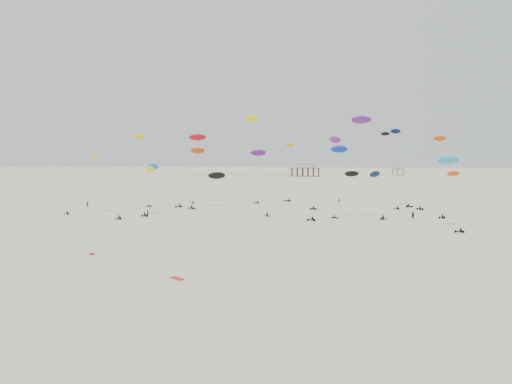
% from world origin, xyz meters
% --- Properties ---
extents(ground_plane, '(900.00, 900.00, 0.00)m').
position_xyz_m(ground_plane, '(0.00, 200.00, 0.00)').
color(ground_plane, beige).
extents(pavilion_main, '(21.00, 13.00, 9.80)m').
position_xyz_m(pavilion_main, '(-10.00, 350.00, 4.22)').
color(pavilion_main, brown).
rests_on(pavilion_main, ground).
extents(pavilion_small, '(9.00, 7.00, 8.00)m').
position_xyz_m(pavilion_small, '(60.00, 380.00, 3.49)').
color(pavilion_small, brown).
rests_on(pavilion_small, ground).
extents(pier_fence, '(80.20, 0.20, 1.50)m').
position_xyz_m(pier_fence, '(-62.00, 350.00, 0.77)').
color(pier_fence, black).
rests_on(pier_fence, ground).
extents(rig_0, '(10.22, 15.07, 23.88)m').
position_xyz_m(rig_0, '(45.52, 130.19, 13.46)').
color(rig_0, black).
rests_on(rig_0, ground).
extents(rig_1, '(5.07, 16.09, 17.30)m').
position_xyz_m(rig_1, '(-31.97, 95.17, 7.07)').
color(rig_1, black).
rests_on(rig_1, ground).
extents(rig_2, '(9.44, 11.18, 18.99)m').
position_xyz_m(rig_2, '(16.77, 99.14, 12.25)').
color(rig_2, black).
rests_on(rig_2, ground).
extents(rig_3, '(7.36, 5.62, 25.87)m').
position_xyz_m(rig_3, '(-2.16, 101.42, 16.76)').
color(rig_3, black).
rests_on(rig_3, ground).
extents(rig_4, '(6.05, 6.05, 21.41)m').
position_xyz_m(rig_4, '(-31.42, 95.80, 15.50)').
color(rig_4, black).
rests_on(rig_4, ground).
extents(rig_5, '(6.50, 8.88, 12.12)m').
position_xyz_m(rig_5, '(45.72, 106.57, 6.71)').
color(rig_5, black).
rests_on(rig_5, ground).
extents(rig_6, '(9.28, 10.55, 21.50)m').
position_xyz_m(rig_6, '(15.84, 122.39, 16.15)').
color(rig_6, black).
rests_on(rig_6, ground).
extents(rig_7, '(7.03, 11.96, 14.08)m').
position_xyz_m(rig_7, '(20.81, 105.67, 8.36)').
color(rig_7, black).
rests_on(rig_7, ground).
extents(rig_8, '(8.94, 6.94, 25.40)m').
position_xyz_m(rig_8, '(24.93, 101.14, 19.15)').
color(rig_8, black).
rests_on(rig_8, ground).
extents(rig_9, '(4.39, 15.17, 21.33)m').
position_xyz_m(rig_9, '(0.62, 149.21, 12.92)').
color(rig_9, black).
rests_on(rig_9, ground).
extents(rig_10, '(4.74, 12.20, 16.58)m').
position_xyz_m(rig_10, '(42.31, 88.22, 11.74)').
color(rig_10, black).
rests_on(rig_10, ground).
extents(rig_11, '(6.81, 5.00, 23.54)m').
position_xyz_m(rig_11, '(36.04, 130.99, 15.50)').
color(rig_11, black).
rests_on(rig_11, ground).
extents(rig_12, '(8.30, 6.15, 18.00)m').
position_xyz_m(rig_12, '(-25.08, 119.59, 12.53)').
color(rig_12, black).
rests_on(rig_12, ground).
extents(rig_13, '(5.27, 5.59, 17.56)m').
position_xyz_m(rig_13, '(-7.85, 134.84, 13.87)').
color(rig_13, black).
rests_on(rig_13, ground).
extents(rig_14, '(9.08, 12.83, 13.03)m').
position_xyz_m(rig_14, '(-19.06, 120.26, 7.83)').
color(rig_14, black).
rests_on(rig_14, ground).
extents(rig_15, '(6.30, 9.35, 22.78)m').
position_xyz_m(rig_15, '(-27.97, 133.77, 19.42)').
color(rig_15, black).
rests_on(rig_15, ground).
extents(rig_16, '(9.18, 15.29, 15.15)m').
position_xyz_m(rig_16, '(30.00, 132.23, 8.13)').
color(rig_16, black).
rests_on(rig_16, ground).
extents(rig_17, '(4.59, 4.85, 13.19)m').
position_xyz_m(rig_17, '(-37.26, 118.08, 9.97)').
color(rig_17, black).
rests_on(rig_17, ground).
extents(rig_18, '(7.20, 11.04, 16.84)m').
position_xyz_m(rig_18, '(-48.01, 100.31, 12.47)').
color(rig_18, black).
rests_on(rig_18, ground).
extents(rig_19, '(9.32, 11.15, 23.95)m').
position_xyz_m(rig_19, '(35.22, 135.18, 12.88)').
color(rig_19, black).
rests_on(rig_19, ground).
extents(spectator_0, '(0.84, 0.79, 1.90)m').
position_xyz_m(spectator_0, '(-29.47, 95.33, 0.00)').
color(spectator_0, black).
rests_on(spectator_0, ground).
extents(spectator_1, '(1.23, 1.11, 2.18)m').
position_xyz_m(spectator_1, '(36.30, 100.08, 0.00)').
color(spectator_1, black).
rests_on(spectator_1, ground).
extents(spectator_2, '(1.25, 0.90, 1.90)m').
position_xyz_m(spectator_2, '(-55.62, 112.51, 0.00)').
color(spectator_2, black).
rests_on(spectator_2, ground).
extents(spectator_3, '(0.94, 0.91, 2.14)m').
position_xyz_m(spectator_3, '(18.18, 138.91, 0.00)').
color(spectator_3, black).
rests_on(spectator_3, ground).
extents(grounded_kite_a, '(2.29, 2.06, 0.08)m').
position_xyz_m(grounded_kite_a, '(-0.19, 34.17, 0.00)').
color(grounded_kite_a, red).
rests_on(grounded_kite_a, ground).
extents(grounded_kite_b, '(1.63, 1.87, 0.07)m').
position_xyz_m(grounded_kite_b, '(-18.41, 46.61, 0.00)').
color(grounded_kite_b, red).
rests_on(grounded_kite_b, ground).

